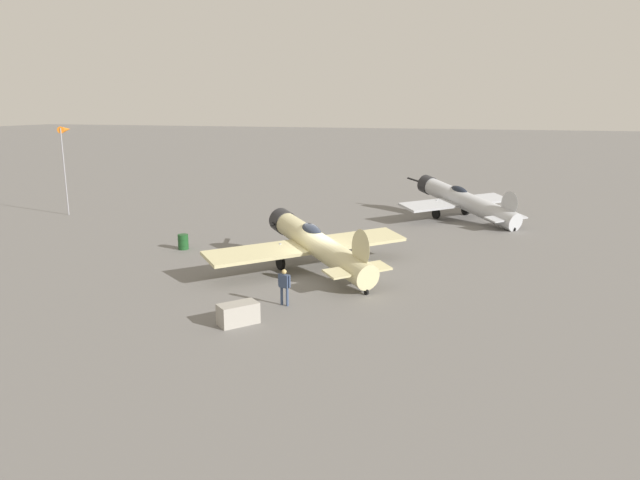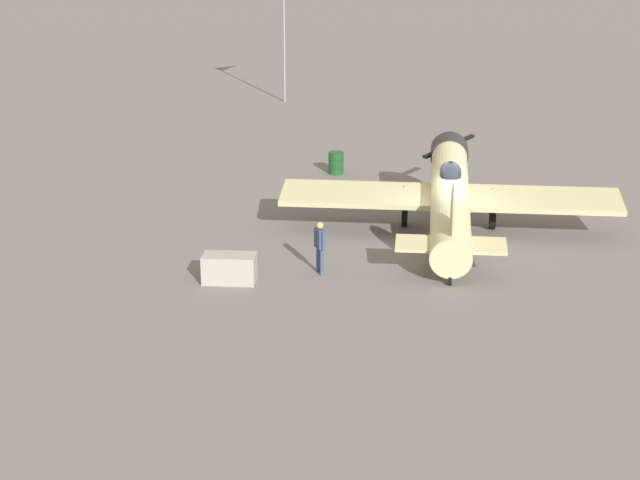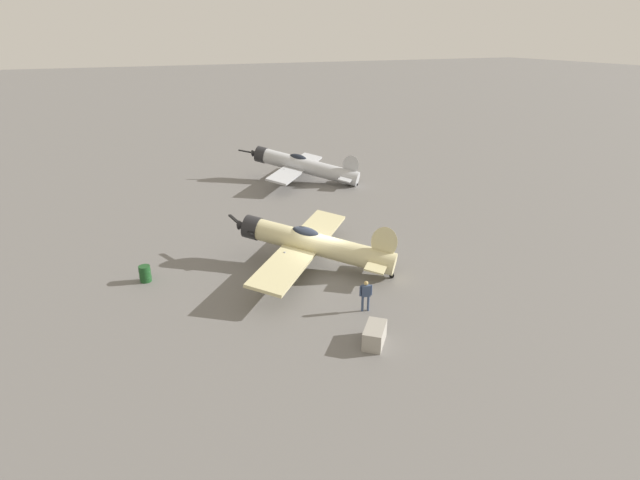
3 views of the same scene
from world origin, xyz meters
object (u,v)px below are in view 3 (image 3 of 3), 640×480
Objects in this scene: airplane_mid_apron at (303,166)px; ground_crew_mechanic at (366,293)px; airplane_foreground at (312,244)px; fuel_drum at (145,274)px; equipment_crate at (375,335)px.

ground_crew_mechanic is (5.86, 23.21, -0.50)m from airplane_mid_apron.
airplane_foreground reaches higher than fuel_drum.
fuel_drum is at bearing -49.85° from equipment_crate.
airplane_mid_apron is (-6.36, -17.40, 0.01)m from airplane_foreground.
fuel_drum is (9.84, -7.81, -0.54)m from ground_crew_mechanic.
equipment_crate is 13.74m from fuel_drum.
airplane_foreground is at bearing -93.21° from equipment_crate.
equipment_crate is at bearing 173.37° from ground_crew_mechanic.
fuel_drum is at bearing 64.85° from ground_crew_mechanic.
airplane_foreground is 5.85m from ground_crew_mechanic.
fuel_drum reaches higher than equipment_crate.
airplane_foreground is 5.72× the size of equipment_crate.
equipment_crate is (0.48, 8.51, -1.06)m from airplane_foreground.
fuel_drum is (8.86, -10.50, 0.03)m from equipment_crate.
airplane_foreground is 10.83× the size of fuel_drum.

